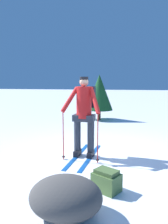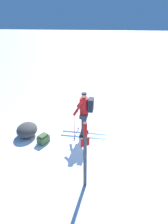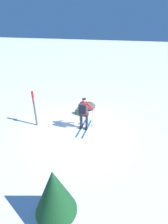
# 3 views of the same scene
# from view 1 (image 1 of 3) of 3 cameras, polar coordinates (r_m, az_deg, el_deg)

# --- Properties ---
(ground_plane) EXTENTS (80.00, 80.00, 0.00)m
(ground_plane) POSITION_cam_1_polar(r_m,az_deg,el_deg) (5.08, 3.56, -11.21)
(ground_plane) COLOR white
(skier) EXTENTS (0.88, 1.82, 1.77)m
(skier) POSITION_cam_1_polar(r_m,az_deg,el_deg) (4.79, 0.10, 0.30)
(skier) COLOR #144C9E
(skier) RESTS_ON ground_plane
(dropped_backpack) EXTENTS (0.49, 0.45, 0.33)m
(dropped_backpack) POSITION_cam_1_polar(r_m,az_deg,el_deg) (3.53, 5.88, -17.43)
(dropped_backpack) COLOR #4C6B38
(dropped_backpack) RESTS_ON ground_plane
(rock_boulder) EXTENTS (0.92, 0.78, 0.51)m
(rock_boulder) POSITION_cam_1_polar(r_m,az_deg,el_deg) (2.90, -4.80, -21.23)
(rock_boulder) COLOR #474442
(rock_boulder) RESTS_ON ground_plane
(pine_tree) EXTENTS (1.19, 1.19, 1.98)m
(pine_tree) POSITION_cam_1_polar(r_m,az_deg,el_deg) (9.55, 4.02, 5.14)
(pine_tree) COLOR #4C331E
(pine_tree) RESTS_ON ground_plane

